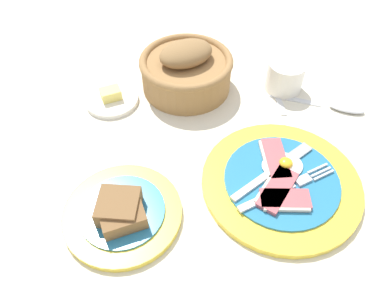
% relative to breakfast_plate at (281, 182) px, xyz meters
% --- Properties ---
extents(ground_plane, '(3.00, 3.00, 0.00)m').
position_rel_breakfast_plate_xyz_m(ground_plane, '(-0.08, -0.00, -0.01)').
color(ground_plane, beige).
extents(breakfast_plate, '(0.27, 0.27, 0.03)m').
position_rel_breakfast_plate_xyz_m(breakfast_plate, '(0.00, 0.00, 0.00)').
color(breakfast_plate, yellow).
rests_on(breakfast_plate, ground_plane).
extents(bread_plate, '(0.19, 0.19, 0.05)m').
position_rel_breakfast_plate_xyz_m(bread_plate, '(-0.27, -0.01, 0.00)').
color(bread_plate, yellow).
rests_on(bread_plate, ground_plane).
extents(sugar_cup, '(0.08, 0.08, 0.06)m').
position_rel_breakfast_plate_xyz_m(sugar_cup, '(0.09, 0.24, 0.03)').
color(sugar_cup, white).
rests_on(sugar_cup, ground_plane).
extents(bread_basket, '(0.19, 0.19, 0.11)m').
position_rel_breakfast_plate_xyz_m(bread_basket, '(-0.11, 0.29, 0.04)').
color(bread_basket, olive).
rests_on(bread_basket, ground_plane).
extents(butter_dish, '(0.11, 0.11, 0.03)m').
position_rel_breakfast_plate_xyz_m(butter_dish, '(-0.27, 0.27, -0.00)').
color(butter_dish, silver).
rests_on(butter_dish, ground_plane).
extents(teaspoon_by_saucer, '(0.18, 0.11, 0.01)m').
position_rel_breakfast_plate_xyz_m(teaspoon_by_saucer, '(0.17, 0.16, -0.00)').
color(teaspoon_by_saucer, silver).
rests_on(teaspoon_by_saucer, ground_plane).
extents(teaspoon_near_cup, '(0.04, 0.19, 0.01)m').
position_rel_breakfast_plate_xyz_m(teaspoon_near_cup, '(0.06, 0.14, -0.00)').
color(teaspoon_near_cup, silver).
rests_on(teaspoon_near_cup, ground_plane).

